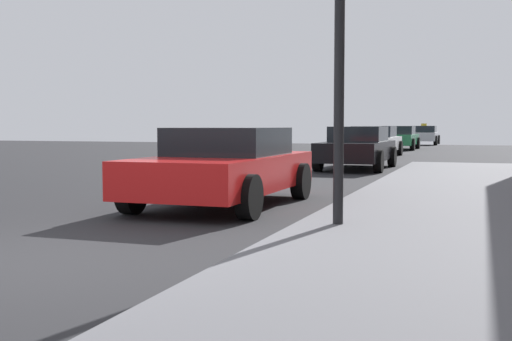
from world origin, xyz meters
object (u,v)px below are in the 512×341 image
object	(u,v)px
car_silver	(424,135)
car_white	(374,141)
car_red	(225,166)
car_black	(357,147)
car_green	(398,137)

from	to	relation	value
car_silver	car_white	bearing A→B (deg)	88.35
car_red	car_black	world-z (taller)	same
car_white	car_green	world-z (taller)	same
car_white	car_green	distance (m)	8.47
car_white	car_black	bearing A→B (deg)	95.54
car_white	car_silver	bearing A→B (deg)	-91.65
car_green	car_white	bearing A→B (deg)	90.06
car_red	car_white	size ratio (longest dim) A/B	0.93
car_red	car_black	bearing A→B (deg)	-92.42
car_black	car_red	bearing A→B (deg)	87.58
car_red	car_white	bearing A→B (deg)	-88.84
car_red	car_black	xyz separation A→B (m)	(0.41, 9.57, -0.00)
car_white	car_green	bearing A→B (deg)	-89.94
car_white	car_silver	world-z (taller)	car_silver
car_green	car_silver	distance (m)	9.58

